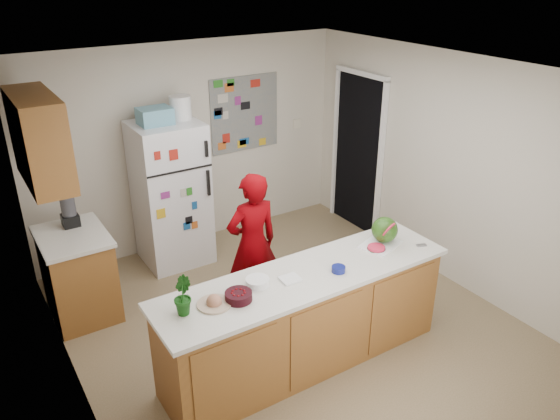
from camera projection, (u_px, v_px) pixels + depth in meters
floor at (292, 326)px, 5.47m from camera, size 4.00×4.50×0.02m
wall_back at (191, 146)px, 6.66m from camera, size 4.00×0.02×2.50m
wall_left at (63, 275)px, 3.96m from camera, size 0.02×4.50×2.50m
wall_right at (447, 170)px, 5.91m from camera, size 0.02×4.50×2.50m
ceiling at (295, 71)px, 4.40m from camera, size 4.00×4.50×0.02m
doorway at (358, 154)px, 7.11m from camera, size 0.03×0.85×2.04m
peninsula_base at (305, 321)px, 4.80m from camera, size 2.60×0.62×0.88m
peninsula_top at (306, 276)px, 4.60m from camera, size 2.68×0.70×0.04m
side_counter_base at (79, 276)px, 5.49m from camera, size 0.60×0.80×0.86m
side_counter_top at (72, 236)px, 5.30m from camera, size 0.64×0.84×0.04m
upper_cabinets at (39, 139)px, 4.77m from camera, size 0.35×1.00×0.80m
refrigerator at (171, 194)px, 6.32m from camera, size 0.75×0.70×1.70m
fridge_top_bin at (155, 116)px, 5.88m from camera, size 0.35×0.28×0.18m
photo_collage at (245, 114)px, 6.89m from camera, size 0.95×0.01×0.95m
person at (253, 244)px, 5.42m from camera, size 0.56×0.37×1.51m
blender_appliance at (68, 208)px, 5.39m from camera, size 0.14×0.14×0.38m
cutting_board at (380, 244)px, 5.06m from camera, size 0.45×0.39×0.01m
watermelon at (385, 230)px, 5.05m from camera, size 0.24×0.24×0.24m
watermelon_slice at (376, 248)px, 4.97m from camera, size 0.16×0.16×0.02m
cherry_bowl at (239, 296)px, 4.24m from camera, size 0.26×0.26×0.07m
white_bowl at (258, 282)px, 4.43m from camera, size 0.21×0.21×0.06m
cobalt_bowl at (338, 269)px, 4.62m from camera, size 0.15×0.15×0.05m
plate at (214, 304)px, 4.19m from camera, size 0.30×0.30×0.02m
paper_towel at (290, 279)px, 4.51m from camera, size 0.17×0.15×0.02m
keys at (421, 245)px, 5.05m from camera, size 0.10×0.07×0.01m
potted_plant at (182, 296)px, 4.04m from camera, size 0.16×0.19×0.30m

